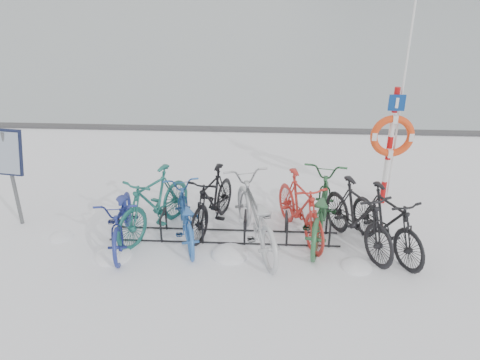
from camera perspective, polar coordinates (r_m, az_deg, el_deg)
ground at (r=8.34m, az=-1.87°, el=-6.97°), size 900.00×900.00×0.00m
quay_edge at (r=13.69m, az=0.25°, el=6.18°), size 400.00×0.25×0.10m
bike_rack at (r=8.24m, az=-1.89°, el=-5.90°), size 4.00×0.48×0.46m
info_board at (r=9.12m, az=-26.52°, el=2.44°), size 0.64×0.32×1.84m
lifebuoy_station at (r=9.34m, az=18.06°, el=5.10°), size 0.83×0.23×4.29m
bike_0 at (r=8.20m, az=-14.15°, el=-4.24°), size 0.98×2.03×1.02m
bike_1 at (r=8.38m, az=-10.43°, el=-2.54°), size 1.38×2.04×1.20m
bike_2 at (r=8.13m, az=-6.72°, el=-4.10°), size 1.12×1.94×0.96m
bike_3 at (r=8.42m, az=-3.39°, el=-2.24°), size 1.05×1.96×1.14m
bike_4 at (r=7.86m, az=1.83°, el=-4.07°), size 1.45×2.40×1.19m
bike_5 at (r=8.20m, az=7.36°, el=-3.07°), size 1.19×2.01×1.16m
bike_6 at (r=8.24m, az=9.77°, el=-3.14°), size 1.19×2.31×1.15m
bike_7 at (r=8.05m, az=14.17°, el=-4.14°), size 1.33×2.02×1.18m
bike_8 at (r=8.07m, az=17.47°, el=-4.66°), size 1.28×1.95×1.14m
snow_drifts at (r=8.13m, az=-1.49°, el=-7.86°), size 6.38×1.80×0.22m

